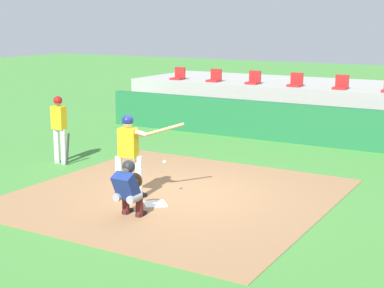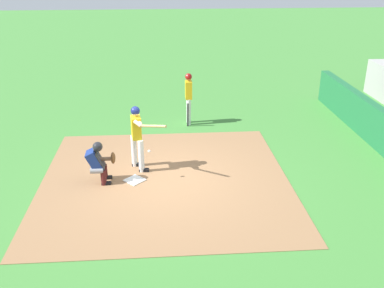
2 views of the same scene
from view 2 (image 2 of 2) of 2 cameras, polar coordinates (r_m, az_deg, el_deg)
ground_plane at (r=11.49m, az=-3.49°, el=-4.69°), size 80.00×80.00×0.00m
dirt_infield at (r=11.49m, az=-3.49°, el=-4.66°), size 6.40×6.40×0.01m
home_plate at (r=11.51m, az=-7.50°, el=-4.69°), size 0.62×0.62×0.02m
batter_at_plate at (r=11.69m, az=-7.16°, el=1.27°), size 1.16×0.99×1.80m
catcher_crouched at (r=11.34m, az=-12.00°, el=-2.15°), size 0.48×1.64×1.13m
on_deck_batter at (r=14.95m, az=-0.45°, el=6.34°), size 0.58×0.23×1.79m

